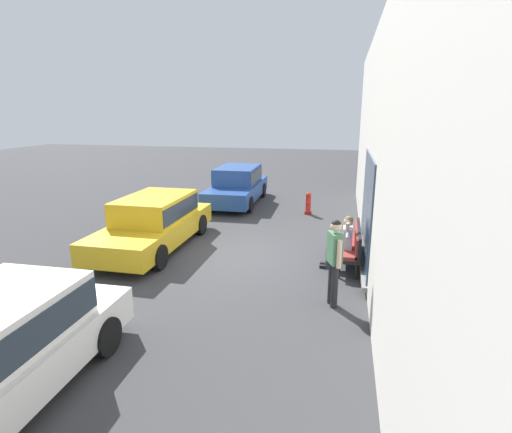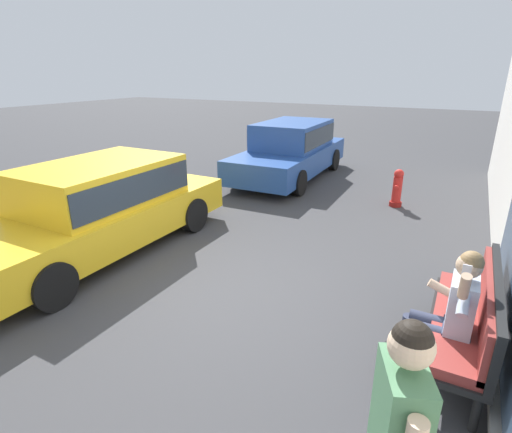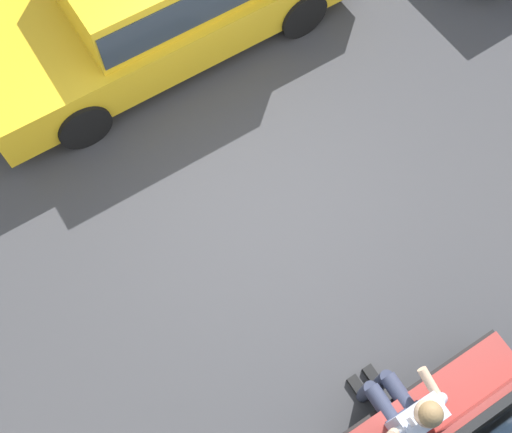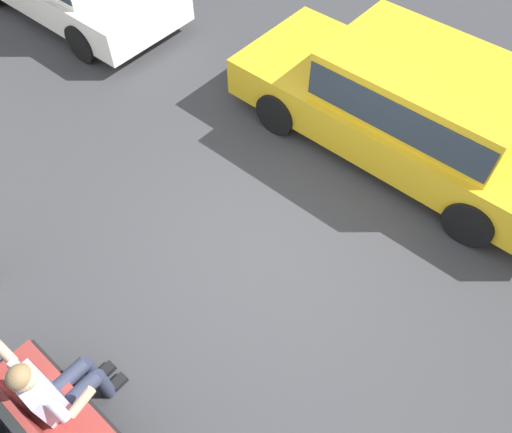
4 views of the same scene
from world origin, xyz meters
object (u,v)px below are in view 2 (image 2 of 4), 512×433
object	(u,v)px
parked_car_near	(291,148)
person_on_phone	(448,311)
bench	(472,316)
parked_car_mid	(98,204)
fire_hydrant	(397,189)

from	to	relation	value
parked_car_near	person_on_phone	bearing A→B (deg)	34.34
bench	parked_car_near	xyz separation A→B (m)	(-6.00, -4.49, 0.25)
person_on_phone	parked_car_mid	world-z (taller)	parked_car_mid
person_on_phone	bench	bearing A→B (deg)	138.86
parked_car_near	parked_car_mid	world-z (taller)	parked_car_near
person_on_phone	parked_car_mid	xyz separation A→B (m)	(-0.49, -5.09, 0.09)
parked_car_near	bench	bearing A→B (deg)	36.82
parked_car_near	fire_hydrant	xyz separation A→B (m)	(1.23, 3.00, -0.41)
parked_car_near	parked_car_mid	bearing A→B (deg)	-8.07
bench	person_on_phone	xyz separation A→B (m)	(0.25, -0.22, 0.13)
bench	fire_hydrant	size ratio (longest dim) A/B	2.30
bench	fire_hydrant	xyz separation A→B (m)	(-4.77, -1.49, -0.15)
parked_car_near	fire_hydrant	bearing A→B (deg)	67.74
bench	person_on_phone	distance (m)	0.36
bench	fire_hydrant	distance (m)	5.00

